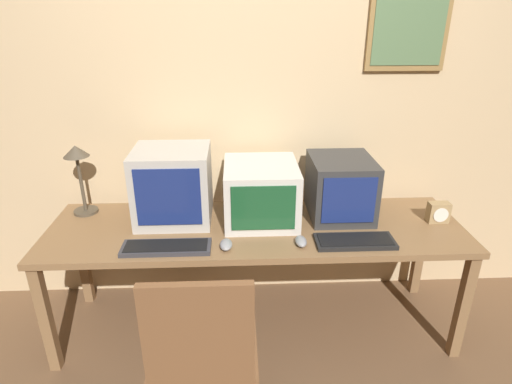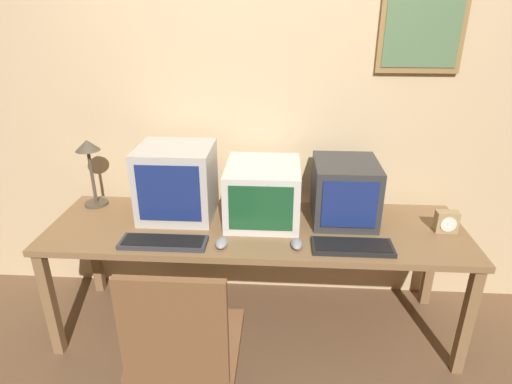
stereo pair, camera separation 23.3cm
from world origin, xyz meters
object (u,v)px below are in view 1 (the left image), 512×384
(keyboard_side, at_px, (355,241))
(desk_lamp, at_px, (78,165))
(desk_clock, at_px, (438,212))
(office_chair, at_px, (205,369))
(monitor_center, at_px, (261,192))
(keyboard_main, at_px, (166,247))
(mouse_near_keyboard, at_px, (226,245))
(monitor_left, at_px, (173,185))
(monitor_right, at_px, (340,187))
(mouse_far_corner, at_px, (301,241))

(keyboard_side, height_order, desk_lamp, desk_lamp)
(desk_clock, xyz_separation_m, office_chair, (-1.30, -0.76, -0.34))
(monitor_center, relative_size, keyboard_main, 1.01)
(mouse_near_keyboard, bearing_deg, desk_clock, 11.06)
(keyboard_side, distance_m, desk_lamp, 1.61)
(monitor_left, bearing_deg, monitor_center, -2.04)
(desk_clock, bearing_deg, monitor_right, 167.15)
(monitor_center, relative_size, keyboard_side, 1.11)
(mouse_near_keyboard, bearing_deg, monitor_right, 28.54)
(mouse_near_keyboard, distance_m, office_chair, 0.61)
(monitor_right, xyz_separation_m, desk_lamp, (-1.52, 0.09, 0.13))
(monitor_left, bearing_deg, keyboard_main, -90.46)
(mouse_far_corner, distance_m, desk_lamp, 1.35)
(keyboard_main, distance_m, desk_lamp, 0.77)
(monitor_right, bearing_deg, mouse_near_keyboard, -151.46)
(monitor_left, bearing_deg, mouse_far_corner, -25.88)
(monitor_right, height_order, desk_lamp, desk_lamp)
(monitor_left, height_order, monitor_center, monitor_left)
(keyboard_side, bearing_deg, mouse_near_keyboard, -178.63)
(desk_lamp, bearing_deg, monitor_left, -10.66)
(mouse_far_corner, bearing_deg, keyboard_main, -178.59)
(monitor_center, distance_m, monitor_right, 0.47)
(mouse_far_corner, xyz_separation_m, office_chair, (-0.48, -0.54, -0.30))
(desk_clock, distance_m, desk_lamp, 2.09)
(monitor_center, xyz_separation_m, mouse_far_corner, (0.19, -0.32, -0.15))
(monitor_center, xyz_separation_m, desk_clock, (1.01, -0.10, -0.11))
(desk_clock, bearing_deg, keyboard_main, -171.05)
(monitor_center, relative_size, mouse_near_keyboard, 4.20)
(keyboard_main, xyz_separation_m, desk_lamp, (-0.55, 0.46, 0.29))
(office_chair, bearing_deg, keyboard_side, 35.38)
(monitor_center, relative_size, desk_lamp, 1.10)
(desk_lamp, bearing_deg, mouse_near_keyboard, -28.04)
(monitor_right, xyz_separation_m, keyboard_main, (-0.97, -0.36, -0.16))
(mouse_far_corner, bearing_deg, desk_lamp, 160.54)
(monitor_right, xyz_separation_m, office_chair, (-0.75, -0.89, -0.46))
(monitor_right, distance_m, desk_clock, 0.57)
(monitor_left, height_order, mouse_far_corner, monitor_left)
(desk_clock, xyz_separation_m, desk_lamp, (-2.06, 0.22, 0.25))
(mouse_near_keyboard, bearing_deg, keyboard_main, -179.62)
(desk_lamp, bearing_deg, desk_clock, -6.02)
(mouse_far_corner, bearing_deg, monitor_right, 51.54)
(monitor_center, height_order, mouse_near_keyboard, monitor_center)
(mouse_far_corner, relative_size, desk_clock, 0.91)
(monitor_left, xyz_separation_m, mouse_far_corner, (0.69, -0.34, -0.19))
(monitor_left, relative_size, mouse_far_corner, 3.89)
(monitor_left, xyz_separation_m, desk_clock, (1.51, -0.11, -0.15))
(monitor_center, bearing_deg, desk_clock, -5.42)
(monitor_right, height_order, office_chair, monitor_right)
(mouse_near_keyboard, bearing_deg, mouse_far_corner, 2.22)
(desk_clock, bearing_deg, mouse_near_keyboard, -168.94)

